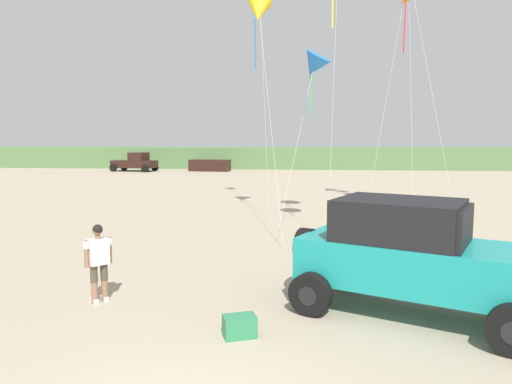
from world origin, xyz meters
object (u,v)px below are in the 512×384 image
person_watching (98,259)px  distant_sedan (210,165)px  cooler_box (240,326)px  kite_black_sled (314,65)px  kite_green_box (259,11)px  jeep (412,254)px  distant_pickup (135,162)px

person_watching → distant_sedan: person_watching is taller
cooler_box → kite_black_sled: size_ratio=0.08×
kite_black_sled → kite_green_box: size_ratio=0.75×
jeep → kite_black_sled: size_ratio=0.71×
cooler_box → kite_black_sled: bearing=62.2°
person_watching → distant_sedan: (-5.63, 40.33, -0.34)m
person_watching → jeep: bearing=-0.5°
distant_pickup → distant_sedan: size_ratio=1.16×
jeep → distant_sedan: size_ratio=1.19×
distant_sedan → kite_black_sled: bearing=-64.3°
person_watching → distant_pickup: (-13.38, 39.31, 0.00)m
person_watching → kite_green_box: kite_green_box is taller
distant_sedan → kite_green_box: kite_green_box is taller
distant_pickup → distant_sedan: bearing=7.5°
distant_sedan → kite_green_box: (8.00, -29.68, 8.00)m
jeep → cooler_box: bearing=-156.3°
cooler_box → distant_pickup: bearing=91.1°
cooler_box → distant_pickup: distant_pickup is taller
distant_pickup → kite_black_sled: (18.02, -28.42, 5.50)m
person_watching → kite_black_sled: (4.64, 10.89, 5.50)m
kite_green_box → distant_sedan: bearing=105.1°
distant_pickup → kite_green_box: bearing=-61.2°
cooler_box → kite_black_sled: 13.92m
jeep → distant_pickup: jeep is taller
person_watching → cooler_box: (3.17, -1.46, -0.75)m
cooler_box → kite_green_box: bearing=72.8°
cooler_box → distant_pickup: (-16.55, 40.77, 0.75)m
distant_pickup → distant_sedan: (7.76, 1.02, -0.34)m
distant_pickup → cooler_box: bearing=-67.9°
kite_black_sled → kite_green_box: (-2.27, -0.25, 2.17)m
distant_pickup → person_watching: bearing=-71.2°
jeep → kite_green_box: bearing=110.5°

